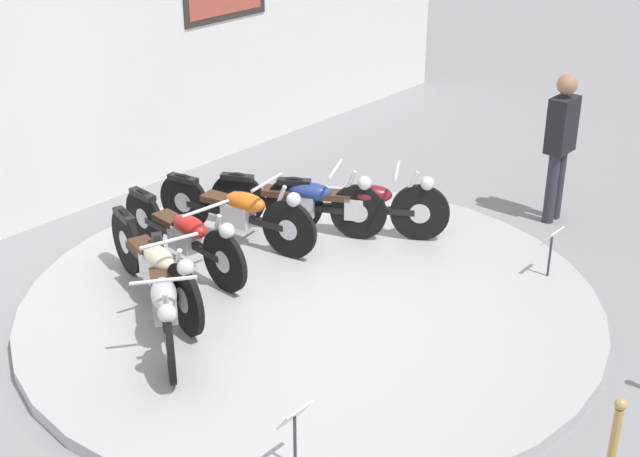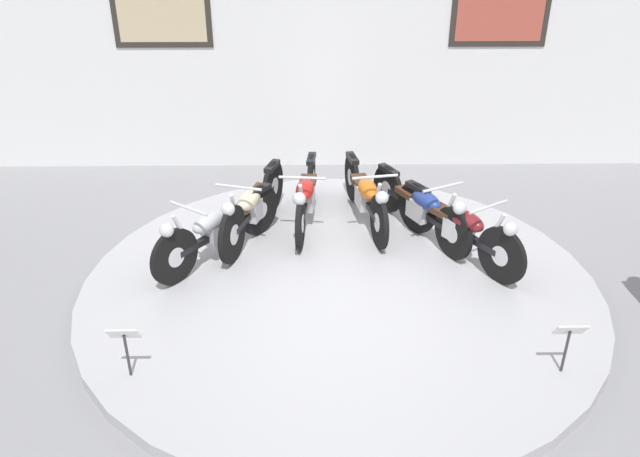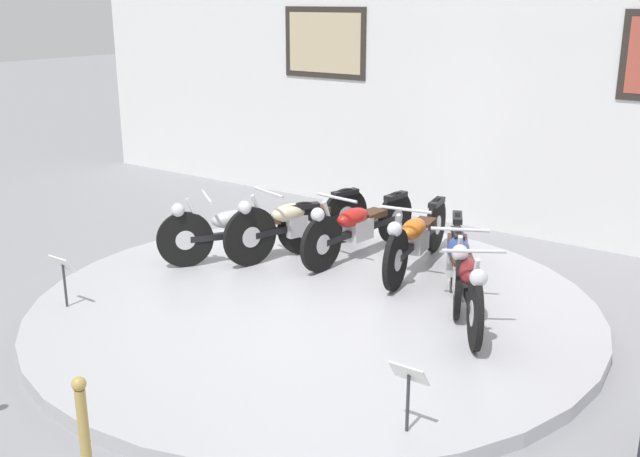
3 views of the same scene
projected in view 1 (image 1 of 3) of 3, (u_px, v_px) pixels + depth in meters
name	position (u px, v px, depth m)	size (l,w,h in m)	color
ground_plane	(311.00, 309.00, 8.47)	(60.00, 60.00, 0.00)	gray
display_platform	(311.00, 303.00, 8.44)	(5.45, 5.45, 0.13)	#ADADB2
back_wall	(59.00, 28.00, 9.73)	(14.00, 0.22, 4.25)	white
motorcycle_silver	(164.00, 300.00, 7.62)	(1.21, 1.62, 0.79)	black
motorcycle_cream	(155.00, 264.00, 8.18)	(0.69, 1.95, 0.81)	black
motorcycle_red	(185.00, 234.00, 8.80)	(0.54, 1.97, 0.79)	black
motorcycle_orange	(238.00, 210.00, 9.30)	(0.54, 1.96, 0.79)	black
motorcycle_blue	(301.00, 200.00, 9.55)	(0.92, 1.78, 0.78)	black
motorcycle_maroon	(360.00, 203.00, 9.46)	(1.10, 1.70, 0.79)	black
info_placard_front_left	(295.00, 423.00, 6.12)	(0.26, 0.11, 0.51)	#333338
info_placard_front_centre	(551.00, 242.00, 8.64)	(0.26, 0.11, 0.51)	#333338
visitor_standing	(560.00, 140.00, 9.87)	(0.36, 0.23, 1.72)	#2D2D38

